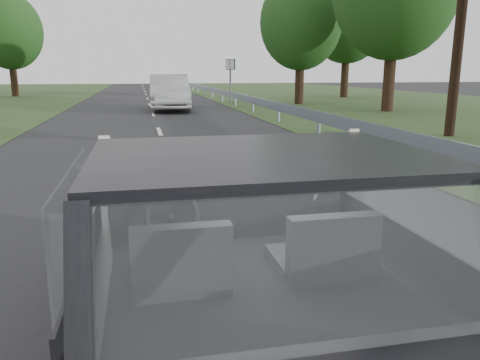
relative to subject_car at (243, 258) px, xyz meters
name	(u,v)px	position (x,y,z in m)	size (l,w,h in m)	color
subject_car	(243,258)	(0.00, 0.00, 0.00)	(1.80, 4.00, 1.45)	black
dashboard	(225,209)	(0.00, 0.62, 0.12)	(1.58, 0.45, 0.30)	black
driver_seat	(180,258)	(-0.40, -0.29, 0.16)	(0.50, 0.72, 0.42)	#272729
passenger_seat	(325,246)	(0.40, -0.29, 0.16)	(0.50, 0.72, 0.42)	#272729
steering_wheel	(172,215)	(-0.40, 0.33, 0.20)	(0.36, 0.36, 0.04)	black
cat	(245,178)	(0.14, 0.60, 0.36)	(0.55, 0.17, 0.24)	slate
guardrail	(315,116)	(4.30, 10.00, -0.15)	(0.05, 90.00, 0.32)	#8E97A7
other_car	(169,92)	(0.86, 20.30, 0.11)	(2.01, 5.08, 1.67)	#B4B6BA
highway_sign	(230,81)	(4.66, 24.56, 0.52)	(0.10, 1.00, 2.49)	#144521
tree_1	(393,16)	(10.68, 17.39, 3.47)	(5.54, 5.54, 8.40)	#1D4A1B
tree_2	(301,42)	(8.31, 22.96, 2.69)	(4.50, 4.50, 6.82)	#1D4A1B
tree_3	(347,35)	(13.73, 28.91, 3.55)	(5.65, 5.65, 8.56)	#1D4A1B
tree_6	(10,47)	(-9.47, 35.17, 2.82)	(4.67, 4.67, 7.08)	#1D4A1B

